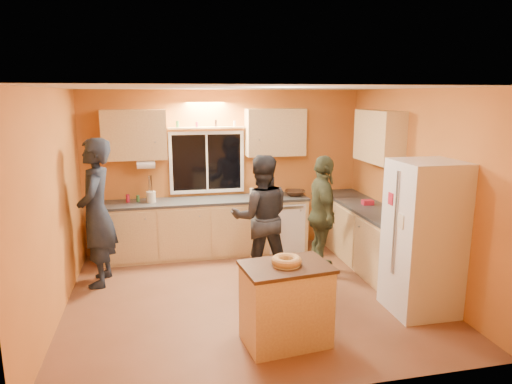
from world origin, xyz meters
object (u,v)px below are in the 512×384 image
object	(u,v)px
island	(286,304)
person_left	(96,213)
refrigerator	(423,238)
person_center	(261,217)
person_right	(322,215)

from	to	relation	value
island	person_left	distance (m)	2.91
refrigerator	person_left	xyz separation A→B (m)	(-3.79, 1.65, 0.09)
person_center	person_left	bearing A→B (deg)	-0.77
person_center	person_right	xyz separation A→B (m)	(0.89, -0.00, -0.02)
refrigerator	island	xyz separation A→B (m)	(-1.75, -0.36, -0.47)
island	person_center	size ratio (longest dim) A/B	0.54
refrigerator	island	bearing A→B (deg)	-168.45
refrigerator	person_left	size ratio (longest dim) A/B	0.91
person_left	person_right	distance (m)	3.09
island	refrigerator	bearing A→B (deg)	4.97
person_left	person_right	bearing A→B (deg)	89.71
person_left	person_center	size ratio (longest dim) A/B	1.14
island	person_center	xyz separation A→B (m)	(0.14, 1.76, 0.44)
person_left	island	bearing A→B (deg)	49.87
refrigerator	person_center	size ratio (longest dim) A/B	1.04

